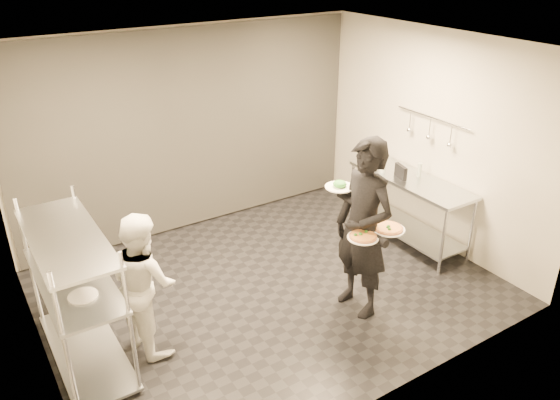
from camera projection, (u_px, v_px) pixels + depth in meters
room_shell at (220, 148)px, 6.79m from camera, size 5.00×4.00×2.80m
pass_rack at (76, 291)px, 5.13m from camera, size 0.60×1.60×1.50m
prep_counter at (409, 198)px, 7.29m from camera, size 0.60×1.80×0.92m
utensil_rail at (430, 129)px, 7.01m from camera, size 0.07×1.20×0.31m
waiter at (363, 229)px, 5.74m from camera, size 0.53×0.76×2.00m
chef at (143, 282)px, 5.31m from camera, size 0.68×0.81×1.48m
pizza_plate_near at (363, 237)px, 5.51m from camera, size 0.32×0.32×0.05m
pizza_plate_far at (388, 228)px, 5.65m from camera, size 0.35×0.35×0.05m
salad_plate at (340, 185)px, 5.78m from camera, size 0.31×0.31×0.07m
pos_monitor at (401, 172)px, 7.13m from camera, size 0.11×0.25×0.18m
bottle_green at (383, 162)px, 7.27m from camera, size 0.08×0.08×0.29m
bottle_clear at (419, 170)px, 7.17m from camera, size 0.05×0.05×0.18m
bottle_dark at (376, 156)px, 7.52m from camera, size 0.07×0.07×0.25m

